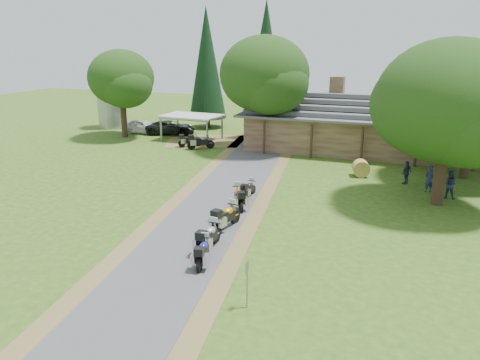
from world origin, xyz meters
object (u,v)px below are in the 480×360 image
(motorcycle_row_a, at_px, (203,251))
(hay_bale, at_px, (361,168))
(motorcycle_carport_a, at_px, (190,140))
(car_white_sedan, at_px, (143,125))
(silo, at_px, (111,98))
(motorcycle_row_c, at_px, (226,216))
(car_dark_suv, at_px, (171,124))
(motorcycle_row_b, at_px, (209,236))
(motorcycle_row_e, at_px, (249,188))
(carport, at_px, (192,127))
(lodge, at_px, (369,122))
(motorcycle_carport_b, at_px, (201,141))
(motorcycle_row_d, at_px, (239,196))

(motorcycle_row_a, bearing_deg, hay_bale, -28.50)
(motorcycle_carport_a, bearing_deg, car_white_sedan, 116.18)
(motorcycle_row_a, height_order, motorcycle_carport_a, motorcycle_carport_a)
(silo, bearing_deg, motorcycle_row_c, -45.42)
(car_dark_suv, distance_m, motorcycle_row_b, 28.29)
(motorcycle_row_e, bearing_deg, motorcycle_row_a, -167.32)
(carport, bearing_deg, lodge, 7.19)
(motorcycle_row_e, xyz_separation_m, motorcycle_carport_b, (-8.34, 11.16, 0.17))
(silo, xyz_separation_m, motorcycle_row_a, (23.19, -27.03, -2.55))
(hay_bale, bearing_deg, motorcycle_row_d, -122.57)
(motorcycle_row_d, relative_size, motorcycle_carport_b, 0.93)
(motorcycle_row_e, distance_m, motorcycle_carport_a, 15.14)
(lodge, distance_m, car_dark_suv, 19.64)
(lodge, xyz_separation_m, car_dark_suv, (-19.58, 0.63, -1.41))
(car_dark_suv, relative_size, motorcycle_row_a, 2.99)
(motorcycle_row_a, xyz_separation_m, motorcycle_row_b, (-0.33, 1.41, 0.07))
(car_white_sedan, relative_size, motorcycle_row_d, 2.75)
(motorcycle_row_a, xyz_separation_m, motorcycle_row_e, (-1.11, 9.16, -0.05))
(lodge, distance_m, motorcycle_carport_b, 14.67)
(carport, relative_size, car_white_sedan, 1.00)
(car_white_sedan, distance_m, motorcycle_carport_a, 8.40)
(carport, distance_m, motorcycle_row_d, 19.88)
(lodge, xyz_separation_m, motorcycle_carport_a, (-15.14, -4.02, -1.81))
(motorcycle_row_c, bearing_deg, carport, 43.85)
(motorcycle_row_c, bearing_deg, silo, 58.36)
(silo, relative_size, carport, 1.15)
(motorcycle_row_e, xyz_separation_m, hay_bale, (5.92, 7.14, 0.01))
(car_white_sedan, height_order, motorcycle_carport_b, car_white_sedan)
(motorcycle_row_e, relative_size, hay_bale, 1.44)
(motorcycle_row_e, height_order, motorcycle_carport_a, motorcycle_carport_a)
(motorcycle_row_d, bearing_deg, motorcycle_carport_b, 3.37)
(carport, relative_size, motorcycle_carport_b, 2.57)
(motorcycle_row_c, bearing_deg, motorcycle_carport_b, 42.46)
(car_white_sedan, height_order, motorcycle_row_d, car_white_sedan)
(motorcycle_row_e, bearing_deg, silo, 56.79)
(car_dark_suv, xyz_separation_m, motorcycle_row_d, (14.18, -18.30, -0.35))
(motorcycle_row_d, height_order, hay_bale, motorcycle_row_d)
(motorcycle_row_d, bearing_deg, hay_bale, -61.93)
(silo, relative_size, car_dark_suv, 1.17)
(motorcycle_row_a, bearing_deg, lodge, -22.07)
(lodge, height_order, car_dark_suv, lodge)
(lodge, distance_m, motorcycle_row_b, 23.98)
(car_white_sedan, xyz_separation_m, motorcycle_row_b, (17.78, -23.46, -0.23))
(lodge, height_order, car_white_sedan, lodge)
(car_white_sedan, distance_m, hay_bale, 24.48)
(lodge, bearing_deg, car_white_sedan, 179.95)
(car_dark_suv, bearing_deg, silo, 64.12)
(motorcycle_row_c, relative_size, motorcycle_row_e, 1.24)
(motorcycle_carport_a, bearing_deg, hay_bale, -51.35)
(motorcycle_row_d, height_order, motorcycle_row_e, motorcycle_row_d)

